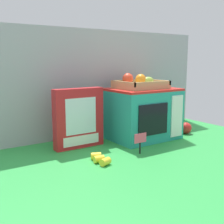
{
  "coord_description": "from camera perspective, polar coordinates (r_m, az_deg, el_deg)",
  "views": [
    {
      "loc": [
        -0.86,
        -1.28,
        0.44
      ],
      "look_at": [
        0.01,
        0.01,
        0.17
      ],
      "focal_mm": 47.05,
      "sensor_mm": 36.0,
      "label": 1
    }
  ],
  "objects": [
    {
      "name": "loose_toy_banana",
      "position": [
        1.3,
        -2.35,
        -9.09
      ],
      "size": [
        0.06,
        0.13,
        0.03
      ],
      "color": "yellow",
      "rests_on": "ground"
    },
    {
      "name": "ground_plane",
      "position": [
        1.6,
        -0.22,
        -5.99
      ],
      "size": [
        1.7,
        1.7,
        0.0
      ],
      "primitive_type": "plane",
      "color": "green",
      "rests_on": "ground"
    },
    {
      "name": "price_sign",
      "position": [
        1.41,
        5.52,
        -5.48
      ],
      "size": [
        0.07,
        0.01,
        0.1
      ],
      "color": "black",
      "rests_on": "ground"
    },
    {
      "name": "loose_toy_apple",
      "position": [
        1.84,
        14.18,
        -3.05
      ],
      "size": [
        0.07,
        0.07,
        0.07
      ],
      "primitive_type": "sphere",
      "color": "red",
      "rests_on": "ground"
    },
    {
      "name": "display_back_panel",
      "position": [
        1.73,
        -4.31,
        5.61
      ],
      "size": [
        1.61,
        0.03,
        0.62
      ],
      "primitive_type": "cube",
      "color": "#A0A3A8",
      "rests_on": "ground"
    },
    {
      "name": "cookie_set_box",
      "position": [
        1.5,
        -6.49,
        -1.22
      ],
      "size": [
        0.26,
        0.06,
        0.3
      ],
      "color": "red",
      "rests_on": "ground"
    },
    {
      "name": "food_groups_crate",
      "position": [
        1.66,
        5.36,
        5.47
      ],
      "size": [
        0.26,
        0.22,
        0.08
      ],
      "color": "tan",
      "rests_on": "toy_microwave"
    },
    {
      "name": "toy_microwave",
      "position": [
        1.68,
        5.83,
        -0.27
      ],
      "size": [
        0.38,
        0.3,
        0.29
      ],
      "color": "teal",
      "rests_on": "ground"
    }
  ]
}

